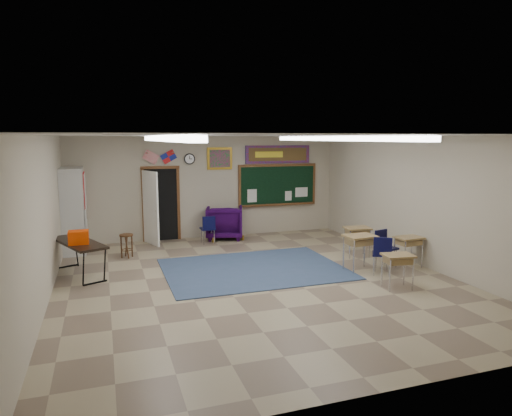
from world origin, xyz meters
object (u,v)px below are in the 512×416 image
object	(u,v)px
student_desk_front_right	(357,240)
student_desk_front_left	(360,251)
wingback_armchair	(225,222)
wooden_stool	(127,246)
folding_table	(79,257)

from	to	relation	value
student_desk_front_right	student_desk_front_left	bearing A→B (deg)	-110.05
wingback_armchair	wooden_stool	xyz separation A→B (m)	(-2.87, -1.36, -0.18)
student_desk_front_left	wooden_stool	world-z (taller)	student_desk_front_left
wooden_stool	student_desk_front_right	bearing A→B (deg)	-17.42
student_desk_front_left	student_desk_front_right	size ratio (longest dim) A/B	1.09
wooden_stool	folding_table	bearing A→B (deg)	-130.85
student_desk_front_left	student_desk_front_right	bearing A→B (deg)	57.97
student_desk_front_left	folding_table	world-z (taller)	folding_table
wingback_armchair	student_desk_front_right	size ratio (longest dim) A/B	1.43
folding_table	wooden_stool	size ratio (longest dim) A/B	3.22
student_desk_front_right	wooden_stool	world-z (taller)	student_desk_front_right
wingback_armchair	student_desk_front_left	size ratio (longest dim) A/B	1.31
wingback_armchair	student_desk_front_right	distance (m)	4.05
student_desk_front_left	folding_table	distance (m)	6.15
wooden_stool	student_desk_front_left	bearing A→B (deg)	-30.14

